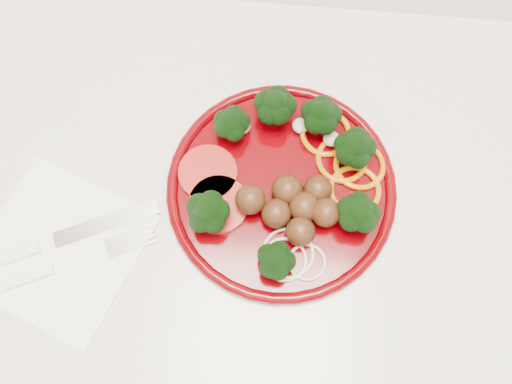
# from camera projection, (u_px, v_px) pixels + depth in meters

# --- Properties ---
(counter) EXTENTS (2.40, 0.60, 0.90)m
(counter) POSITION_uv_depth(u_px,v_px,m) (195.00, 271.00, 1.12)
(counter) COLOR silver
(counter) RESTS_ON ground
(plate) EXTENTS (0.28, 0.28, 0.06)m
(plate) POSITION_uv_depth(u_px,v_px,m) (285.00, 184.00, 0.68)
(plate) COLOR #480003
(plate) RESTS_ON counter
(napkin) EXTENTS (0.23, 0.23, 0.00)m
(napkin) POSITION_uv_depth(u_px,v_px,m) (60.00, 249.00, 0.67)
(napkin) COLOR white
(napkin) RESTS_ON counter
(knife) EXTENTS (0.22, 0.12, 0.01)m
(knife) POSITION_uv_depth(u_px,v_px,m) (34.00, 247.00, 0.67)
(knife) COLOR silver
(knife) RESTS_ON napkin
(fork) EXTENTS (0.20, 0.11, 0.01)m
(fork) POSITION_uv_depth(u_px,v_px,m) (37.00, 273.00, 0.66)
(fork) COLOR white
(fork) RESTS_ON napkin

